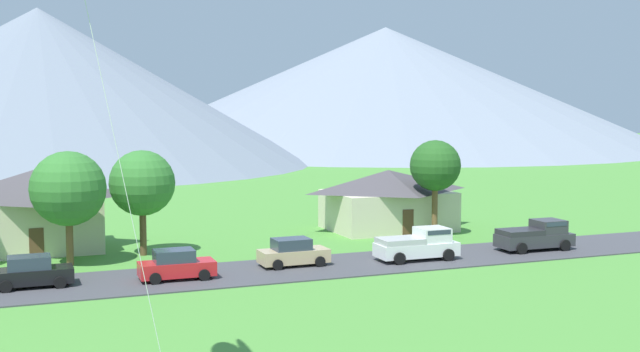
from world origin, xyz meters
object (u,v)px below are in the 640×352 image
(tree_center, at_px, (68,189))
(pickup_truck_charcoal_west_side, at_px, (536,235))
(parked_car_tan_mid_west, at_px, (293,253))
(house_leftmost, at_px, (388,199))
(parked_car_red_east_end, at_px, (176,265))
(house_left_center, at_px, (34,209))
(parked_car_black_west_end, at_px, (32,272))
(pickup_truck_white_east_side, at_px, (419,244))
(tree_near_right, at_px, (142,183))
(tree_left_of_center, at_px, (435,166))

(tree_center, relative_size, pickup_truck_charcoal_west_side, 1.34)
(parked_car_tan_mid_west, bearing_deg, house_leftmost, 42.95)
(tree_center, xyz_separation_m, parked_car_red_east_end, (5.23, -6.61, -3.86))
(house_leftmost, height_order, parked_car_red_east_end, house_leftmost)
(house_left_center, distance_m, parked_car_black_west_end, 11.98)
(tree_center, bearing_deg, parked_car_black_west_end, -112.79)
(parked_car_red_east_end, distance_m, pickup_truck_charcoal_west_side, 24.41)
(house_leftmost, distance_m, pickup_truck_white_east_side, 12.83)
(house_left_center, relative_size, tree_near_right, 1.33)
(tree_center, xyz_separation_m, parked_car_black_west_end, (-2.38, -5.67, -3.86))
(house_left_center, xyz_separation_m, parked_car_black_west_end, (-0.55, -11.81, -1.96))
(parked_car_tan_mid_west, xyz_separation_m, pickup_truck_charcoal_west_side, (17.04, -0.97, 0.19))
(parked_car_black_west_end, bearing_deg, tree_center, 67.21)
(house_leftmost, distance_m, tree_left_of_center, 5.32)
(house_left_center, xyz_separation_m, parked_car_red_east_end, (7.06, -12.75, -1.96))
(tree_left_of_center, distance_m, pickup_truck_charcoal_west_side, 9.55)
(house_left_center, distance_m, pickup_truck_charcoal_west_side, 33.92)
(house_left_center, relative_size, parked_car_black_west_end, 2.19)
(pickup_truck_charcoal_west_side, bearing_deg, tree_near_right, 161.99)
(parked_car_tan_mid_west, relative_size, parked_car_red_east_end, 1.00)
(pickup_truck_charcoal_west_side, bearing_deg, tree_center, 167.78)
(house_left_center, xyz_separation_m, parked_car_tan_mid_west, (14.42, -11.59, -1.96))
(tree_center, relative_size, tree_near_right, 1.02)
(tree_center, height_order, parked_car_tan_mid_west, tree_center)
(house_left_center, xyz_separation_m, pickup_truck_charcoal_west_side, (31.46, -12.56, -1.77))
(tree_center, height_order, tree_near_right, tree_center)
(parked_car_tan_mid_west, bearing_deg, pickup_truck_white_east_side, -7.95)
(tree_near_right, height_order, parked_car_red_east_end, tree_near_right)
(tree_left_of_center, xyz_separation_m, parked_car_red_east_end, (-21.09, -8.10, -4.40))
(parked_car_black_west_end, height_order, pickup_truck_charcoal_west_side, pickup_truck_charcoal_west_side)
(tree_left_of_center, height_order, pickup_truck_charcoal_west_side, tree_left_of_center)
(tree_left_of_center, height_order, pickup_truck_white_east_side, tree_left_of_center)
(tree_near_right, distance_m, pickup_truck_charcoal_west_side, 26.45)
(house_leftmost, xyz_separation_m, pickup_truck_charcoal_west_side, (5.18, -12.01, -1.38))
(house_leftmost, xyz_separation_m, house_left_center, (-26.29, 0.55, 0.38))
(parked_car_tan_mid_west, bearing_deg, pickup_truck_charcoal_west_side, -3.25)
(parked_car_red_east_end, bearing_deg, tree_center, 128.35)
(tree_near_right, bearing_deg, parked_car_red_east_end, -86.49)
(tree_near_right, bearing_deg, house_leftmost, 11.21)
(tree_near_right, xyz_separation_m, parked_car_tan_mid_west, (7.87, -7.13, -3.87))
(parked_car_tan_mid_west, height_order, parked_car_red_east_end, same)
(house_left_center, bearing_deg, house_leftmost, -1.19)
(tree_near_right, relative_size, parked_car_tan_mid_west, 1.64)
(parked_car_red_east_end, xyz_separation_m, pickup_truck_white_east_side, (15.37, 0.04, 0.19))
(tree_left_of_center, bearing_deg, parked_car_red_east_end, -158.99)
(parked_car_red_east_end, bearing_deg, parked_car_black_west_end, 172.98)
(parked_car_tan_mid_west, bearing_deg, parked_car_red_east_end, -171.08)
(pickup_truck_charcoal_west_side, height_order, pickup_truck_white_east_side, same)
(house_leftmost, distance_m, parked_car_red_east_end, 22.83)
(pickup_truck_white_east_side, bearing_deg, house_left_center, 150.46)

